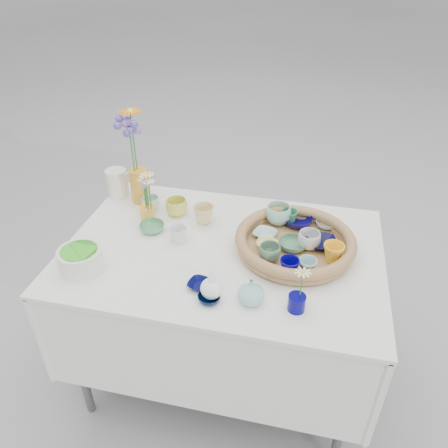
% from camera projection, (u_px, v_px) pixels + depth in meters
% --- Properties ---
extents(ground, '(80.00, 80.00, 0.00)m').
position_uv_depth(ground, '(223.00, 371.00, 2.18)').
color(ground, '#A5A5A5').
extents(display_table, '(1.26, 0.86, 0.77)m').
position_uv_depth(display_table, '(223.00, 371.00, 2.18)').
color(display_table, white).
rests_on(display_table, ground).
extents(wicker_tray, '(0.47, 0.47, 0.08)m').
position_uv_depth(wicker_tray, '(295.00, 243.00, 1.72)').
color(wicker_tray, '#905B2E').
rests_on(wicker_tray, display_table).
extents(tray_ceramic_0, '(0.16, 0.16, 0.04)m').
position_uv_depth(tray_ceramic_0, '(298.00, 221.00, 1.85)').
color(tray_ceramic_0, '#0C0850').
rests_on(tray_ceramic_0, wicker_tray).
extents(tray_ceramic_1, '(0.13, 0.13, 0.03)m').
position_uv_depth(tray_ceramic_1, '(321.00, 243.00, 1.73)').
color(tray_ceramic_1, black).
rests_on(tray_ceramic_1, wicker_tray).
extents(tray_ceramic_2, '(0.09, 0.09, 0.07)m').
position_uv_depth(tray_ceramic_2, '(333.00, 253.00, 1.64)').
color(tray_ceramic_2, yellow).
rests_on(tray_ceramic_2, wicker_tray).
extents(tray_ceramic_3, '(0.13, 0.13, 0.03)m').
position_uv_depth(tray_ceramic_3, '(293.00, 245.00, 1.71)').
color(tray_ceramic_3, '#457856').
rests_on(tray_ceramic_3, wicker_tray).
extents(tray_ceramic_4, '(0.10, 0.10, 0.07)m').
position_uv_depth(tray_ceramic_4, '(270.00, 253.00, 1.64)').
color(tray_ceramic_4, slate).
rests_on(tray_ceramic_4, wicker_tray).
extents(tray_ceramic_5, '(0.11, 0.11, 0.02)m').
position_uv_depth(tray_ceramic_5, '(265.00, 234.00, 1.78)').
color(tray_ceramic_5, '#95C0BC').
rests_on(tray_ceramic_5, wicker_tray).
extents(tray_ceramic_6, '(0.14, 0.14, 0.08)m').
position_uv_depth(tray_ceramic_6, '(278.00, 215.00, 1.85)').
color(tray_ceramic_6, '#9AD2BD').
rests_on(tray_ceramic_6, wicker_tray).
extents(tray_ceramic_7, '(0.10, 0.10, 0.07)m').
position_uv_depth(tray_ceramic_7, '(309.00, 240.00, 1.71)').
color(tray_ceramic_7, silver).
rests_on(tray_ceramic_7, wicker_tray).
extents(tray_ceramic_8, '(0.11, 0.11, 0.03)m').
position_uv_depth(tray_ceramic_8, '(326.00, 224.00, 1.84)').
color(tray_ceramic_8, '#A0CDF3').
rests_on(tray_ceramic_8, wicker_tray).
extents(tray_ceramic_9, '(0.07, 0.07, 0.07)m').
position_uv_depth(tray_ceramic_9, '(289.00, 267.00, 1.57)').
color(tray_ceramic_9, '#060071').
rests_on(tray_ceramic_9, wicker_tray).
extents(tray_ceramic_10, '(0.10, 0.10, 0.03)m').
position_uv_depth(tray_ceramic_10, '(267.00, 245.00, 1.72)').
color(tray_ceramic_10, '#FFEC88').
rests_on(tray_ceramic_10, wicker_tray).
extents(tray_ceramic_11, '(0.09, 0.09, 0.06)m').
position_uv_depth(tray_ceramic_11, '(307.00, 267.00, 1.58)').
color(tray_ceramic_11, '#8EBAB8').
rests_on(tray_ceramic_11, wicker_tray).
extents(tray_ceramic_12, '(0.08, 0.08, 0.06)m').
position_uv_depth(tray_ceramic_12, '(289.00, 217.00, 1.85)').
color(tray_ceramic_12, '#328052').
rests_on(tray_ceramic_12, wicker_tray).
extents(loose_ceramic_0, '(0.11, 0.11, 0.08)m').
position_uv_depth(loose_ceramic_0, '(177.00, 207.00, 1.94)').
color(loose_ceramic_0, '#CCC748').
rests_on(loose_ceramic_0, display_table).
extents(loose_ceramic_1, '(0.10, 0.10, 0.08)m').
position_uv_depth(loose_ceramic_1, '(204.00, 215.00, 1.88)').
color(loose_ceramic_1, '#DDC579').
rests_on(loose_ceramic_1, display_table).
extents(loose_ceramic_2, '(0.13, 0.13, 0.03)m').
position_uv_depth(loose_ceramic_2, '(152.00, 228.00, 1.85)').
color(loose_ceramic_2, '#51955F').
rests_on(loose_ceramic_2, display_table).
extents(loose_ceramic_3, '(0.10, 0.10, 0.07)m').
position_uv_depth(loose_ceramic_3, '(179.00, 234.00, 1.77)').
color(loose_ceramic_3, silver).
rests_on(loose_ceramic_3, display_table).
extents(loose_ceramic_4, '(0.10, 0.10, 0.02)m').
position_uv_depth(loose_ceramic_4, '(200.00, 284.00, 1.56)').
color(loose_ceramic_4, '#040741').
rests_on(loose_ceramic_4, display_table).
extents(loose_ceramic_5, '(0.09, 0.09, 0.06)m').
position_uv_depth(loose_ceramic_5, '(151.00, 203.00, 1.98)').
color(loose_ceramic_5, '#A6CCBC').
rests_on(loose_ceramic_5, display_table).
extents(loose_ceramic_6, '(0.10, 0.10, 0.02)m').
position_uv_depth(loose_ceramic_6, '(209.00, 298.00, 1.50)').
color(loose_ceramic_6, black).
rests_on(loose_ceramic_6, display_table).
extents(fluted_bowl, '(0.19, 0.19, 0.09)m').
position_uv_depth(fluted_bowl, '(81.00, 259.00, 1.62)').
color(fluted_bowl, silver).
rests_on(fluted_bowl, display_table).
extents(bud_vase_paleblue, '(0.09, 0.09, 0.12)m').
position_uv_depth(bud_vase_paleblue, '(211.00, 284.00, 1.48)').
color(bud_vase_paleblue, white).
rests_on(bud_vase_paleblue, display_table).
extents(bud_vase_seafoam, '(0.11, 0.11, 0.10)m').
position_uv_depth(bud_vase_seafoam, '(251.00, 291.00, 1.47)').
color(bud_vase_seafoam, '#85C7BE').
rests_on(bud_vase_seafoam, display_table).
extents(bud_vase_cobalt, '(0.08, 0.08, 0.06)m').
position_uv_depth(bud_vase_cobalt, '(297.00, 303.00, 1.45)').
color(bud_vase_cobalt, '#03015F').
rests_on(bud_vase_cobalt, display_table).
extents(single_daisy, '(0.07, 0.07, 0.12)m').
position_uv_depth(single_daisy, '(301.00, 284.00, 1.41)').
color(single_daisy, white).
rests_on(single_daisy, bud_vase_cobalt).
extents(tall_vase_yellow, '(0.10, 0.10, 0.16)m').
position_uv_depth(tall_vase_yellow, '(140.00, 186.00, 2.02)').
color(tall_vase_yellow, gold).
rests_on(tall_vase_yellow, display_table).
extents(gerbera, '(0.14, 0.14, 0.29)m').
position_uv_depth(gerbera, '(134.00, 141.00, 1.90)').
color(gerbera, orange).
rests_on(gerbera, tall_vase_yellow).
extents(hydrangea, '(0.11, 0.11, 0.29)m').
position_uv_depth(hydrangea, '(132.00, 149.00, 1.90)').
color(hydrangea, '#52439F').
rests_on(hydrangea, tall_vase_yellow).
extents(white_pitcher, '(0.17, 0.14, 0.13)m').
position_uv_depth(white_pitcher, '(117.00, 183.00, 2.07)').
color(white_pitcher, silver).
rests_on(white_pitcher, display_table).
extents(daisy_cup, '(0.07, 0.07, 0.07)m').
position_uv_depth(daisy_cup, '(148.00, 214.00, 1.90)').
color(daisy_cup, '#F6A339').
rests_on(daisy_cup, display_table).
extents(daisy_posy, '(0.09, 0.09, 0.16)m').
position_uv_depth(daisy_posy, '(148.00, 191.00, 1.83)').
color(daisy_posy, white).
rests_on(daisy_posy, daisy_cup).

